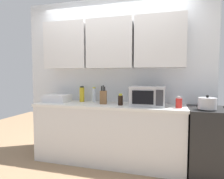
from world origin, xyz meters
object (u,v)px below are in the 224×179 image
object	(u,v)px
bottle_yellow_mustard	(82,94)
bottle_red_sauce	(179,103)
kettle	(207,103)
bottle_clear_tall	(94,95)
dish_rack	(57,98)
knife_block	(103,97)
bottle_soy_dark	(120,100)
stove_range	(218,142)
microwave	(148,96)

from	to	relation	value
bottle_yellow_mustard	bottle_red_sauce	bearing A→B (deg)	-9.32
kettle	bottle_yellow_mustard	bearing A→B (deg)	170.42
bottle_clear_tall	bottle_red_sauce	bearing A→B (deg)	-12.35
kettle	dish_rack	world-z (taller)	kettle
bottle_clear_tall	knife_block	bearing A→B (deg)	-39.47
bottle_soy_dark	bottle_yellow_mustard	world-z (taller)	bottle_yellow_mustard
bottle_red_sauce	bottle_yellow_mustard	distance (m)	1.55
stove_range	bottle_clear_tall	xyz separation A→B (m)	(-1.83, 0.21, 0.57)
stove_range	bottle_clear_tall	distance (m)	1.93
kettle	bottle_yellow_mustard	distance (m)	1.89
dish_rack	bottle_yellow_mustard	distance (m)	0.41
stove_range	bottle_clear_tall	bearing A→B (deg)	173.34
microwave	dish_rack	xyz separation A→B (m)	(-1.48, 0.02, -0.08)
bottle_red_sauce	stove_range	bearing A→B (deg)	8.55
bottle_red_sauce	bottle_yellow_mustard	world-z (taller)	bottle_yellow_mustard
dish_rack	stove_range	bearing A→B (deg)	-0.48
knife_block	bottle_yellow_mustard	bearing A→B (deg)	161.24
stove_range	kettle	size ratio (longest dim) A/B	4.15
dish_rack	bottle_red_sauce	bearing A→B (deg)	-2.90
bottle_soy_dark	bottle_yellow_mustard	bearing A→B (deg)	162.93
bottle_soy_dark	bottle_yellow_mustard	size ratio (longest dim) A/B	0.66
bottle_clear_tall	bottle_yellow_mustard	bearing A→B (deg)	-168.89
knife_block	kettle	bearing A→B (deg)	-6.75
dish_rack	bottle_red_sauce	size ratio (longest dim) A/B	2.47
knife_block	bottle_clear_tall	world-z (taller)	knife_block
dish_rack	kettle	bearing A→B (deg)	-4.10
kettle	bottle_clear_tall	world-z (taller)	bottle_clear_tall
microwave	bottle_soy_dark	world-z (taller)	microwave
bottle_clear_tall	kettle	bearing A→B (deg)	-12.03
kettle	bottle_yellow_mustard	size ratio (longest dim) A/B	0.85
dish_rack	bottle_yellow_mustard	size ratio (longest dim) A/B	1.47
stove_range	bottle_yellow_mustard	xyz separation A→B (m)	(-2.03, 0.17, 0.57)
microwave	bottle_red_sauce	world-z (taller)	microwave
bottle_soy_dark	bottle_clear_tall	distance (m)	0.57
stove_range	knife_block	bearing A→B (deg)	178.93
kettle	bottle_red_sauce	distance (m)	0.34
stove_range	knife_block	size ratio (longest dim) A/B	3.19
kettle	bottle_red_sauce	xyz separation A→B (m)	(-0.34, 0.06, -0.02)
stove_range	bottle_red_sauce	xyz separation A→B (m)	(-0.51, -0.08, 0.52)
knife_block	bottle_yellow_mustard	size ratio (longest dim) A/B	1.11
kettle	bottle_red_sauce	size ratio (longest dim) A/B	1.43
kettle	dish_rack	bearing A→B (deg)	175.90
microwave	bottle_red_sauce	xyz separation A→B (m)	(0.42, -0.08, -0.07)
stove_range	bottle_clear_tall	size ratio (longest dim) A/B	3.80
dish_rack	bottle_soy_dark	world-z (taller)	bottle_soy_dark
bottle_clear_tall	dish_rack	bearing A→B (deg)	-161.40
kettle	bottle_soy_dark	size ratio (longest dim) A/B	1.29
dish_rack	bottle_clear_tall	size ratio (longest dim) A/B	1.58
microwave	bottle_clear_tall	xyz separation A→B (m)	(-0.90, 0.21, -0.02)
bottle_red_sauce	dish_rack	bearing A→B (deg)	177.10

